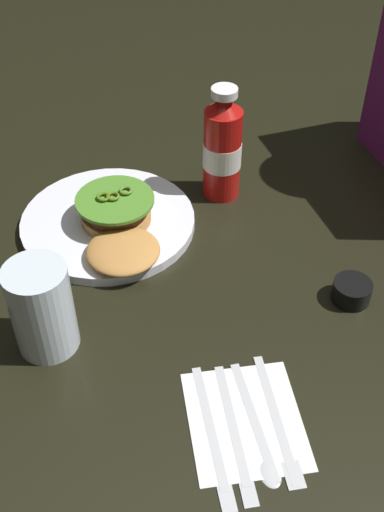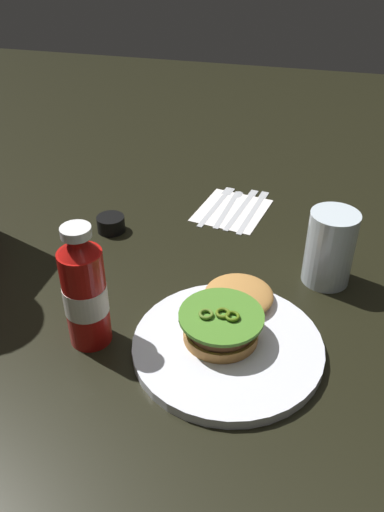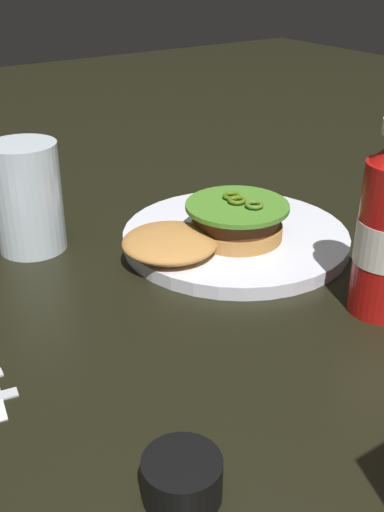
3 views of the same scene
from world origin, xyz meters
name	(u,v)px [view 3 (image 3 of 3)]	position (x,y,z in m)	size (l,w,h in m)	color
ground_plane	(163,304)	(0.00, 0.00, 0.00)	(3.00, 3.00, 0.00)	black
dinner_plate	(235,237)	(-0.16, -0.08, 0.01)	(0.30, 0.30, 0.02)	white
burger_sandwich	(213,228)	(-0.12, -0.07, 0.04)	(0.22, 0.14, 0.05)	#B97E3D
water_glass	(28,197)	(0.07, -0.21, 0.07)	(0.09, 0.09, 0.14)	silver
condiment_cup	(182,478)	(0.13, 0.23, 0.02)	(0.06, 0.06, 0.03)	black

